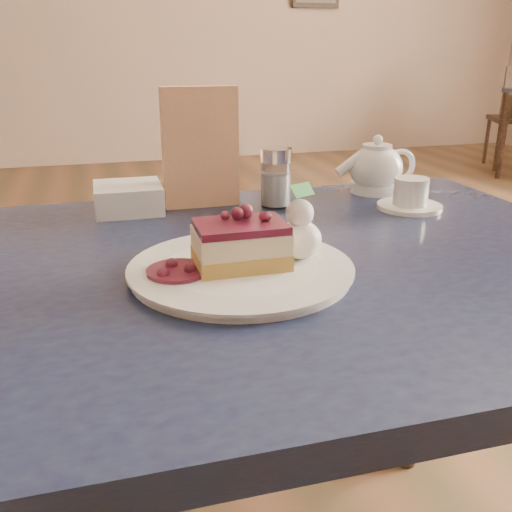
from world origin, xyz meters
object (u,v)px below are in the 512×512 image
object	(u,v)px
tea_set	(382,174)
dessert_plate	(241,270)
main_table	(233,312)
cheesecake_slice	(241,245)

from	to	relation	value
tea_set	dessert_plate	bearing A→B (deg)	-138.79
main_table	dessert_plate	world-z (taller)	dessert_plate
main_table	dessert_plate	xyz separation A→B (m)	(-0.00, -0.05, 0.08)
cheesecake_slice	tea_set	size ratio (longest dim) A/B	0.48
cheesecake_slice	dessert_plate	bearing A→B (deg)	-89.29
tea_set	main_table	bearing A→B (deg)	-143.25
cheesecake_slice	tea_set	bearing A→B (deg)	41.92
dessert_plate	tea_set	distance (m)	0.49
dessert_plate	tea_set	size ratio (longest dim) A/B	1.16
main_table	cheesecake_slice	xyz separation A→B (m)	(-0.00, -0.05, 0.12)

